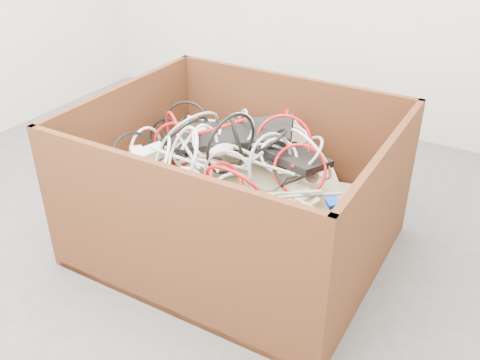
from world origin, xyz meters
The scene contains 8 objects.
ground centered at (0.00, 0.00, 0.00)m, with size 3.00×3.00×0.00m, color #4D4D4F.
cardboard_box centered at (0.23, 0.13, 0.15)m, with size 1.10×0.92×0.59m.
keyboard_pile centered at (0.26, 0.18, 0.28)m, with size 1.11×0.97×0.42m.
mice_scatter centered at (0.22, 0.10, 0.35)m, with size 0.72×0.72×0.21m.
power_strip_left centered at (-0.06, 0.13, 0.38)m, with size 0.33×0.06×0.04m, color silver.
power_strip_right centered at (-0.08, -0.03, 0.35)m, with size 0.25×0.05×0.04m, color silver.
vga_plug centered at (0.65, 0.09, 0.36)m, with size 0.04×0.04×0.02m, color #0C2EBD.
cable_tangle centered at (0.15, 0.14, 0.40)m, with size 0.96×0.80×0.49m.
Camera 1 is at (1.14, -1.39, 1.34)m, focal length 40.10 mm.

